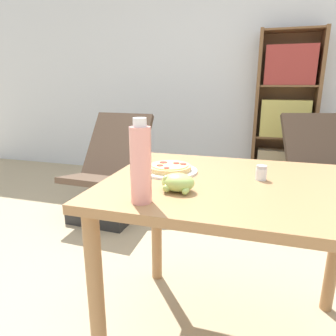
% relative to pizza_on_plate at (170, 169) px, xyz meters
% --- Properties ---
extents(wall_back, '(8.00, 0.05, 2.60)m').
position_rel_pizza_on_plate_xyz_m(wall_back, '(0.19, 2.49, 0.52)').
color(wall_back, silver).
rests_on(wall_back, ground_plane).
extents(dining_table, '(1.06, 0.81, 0.77)m').
position_rel_pizza_on_plate_xyz_m(dining_table, '(0.30, -0.06, -0.13)').
color(dining_table, '#A37549').
rests_on(dining_table, ground_plane).
extents(pizza_on_plate, '(0.24, 0.24, 0.04)m').
position_rel_pizza_on_plate_xyz_m(pizza_on_plate, '(0.00, 0.00, 0.00)').
color(pizza_on_plate, white).
rests_on(pizza_on_plate, dining_table).
extents(grape_bunch, '(0.12, 0.10, 0.07)m').
position_rel_pizza_on_plate_xyz_m(grape_bunch, '(0.10, -0.23, 0.02)').
color(grape_bunch, '#A8CC66').
rests_on(grape_bunch, dining_table).
extents(drink_bottle, '(0.07, 0.07, 0.27)m').
position_rel_pizza_on_plate_xyz_m(drink_bottle, '(0.01, -0.36, 0.11)').
color(drink_bottle, pink).
rests_on(drink_bottle, dining_table).
extents(salt_shaker, '(0.04, 0.04, 0.06)m').
position_rel_pizza_on_plate_xyz_m(salt_shaker, '(0.39, -0.00, 0.01)').
color(salt_shaker, white).
rests_on(salt_shaker, dining_table).
extents(lounge_chair_near, '(0.59, 0.78, 0.88)m').
position_rel_pizza_on_plate_xyz_m(lounge_chair_near, '(-0.87, 1.05, -0.49)').
color(lounge_chair_near, black).
rests_on(lounge_chair_near, ground_plane).
extents(lounge_chair_far, '(0.72, 0.88, 0.88)m').
position_rel_pizza_on_plate_xyz_m(lounge_chair_far, '(0.92, 1.58, -0.49)').
color(lounge_chair_far, black).
rests_on(lounge_chair_far, ground_plane).
extents(bookshelf, '(0.64, 0.27, 1.70)m').
position_rel_pizza_on_plate_xyz_m(bookshelf, '(0.63, 2.33, 0.02)').
color(bookshelf, brown).
rests_on(bookshelf, ground_plane).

